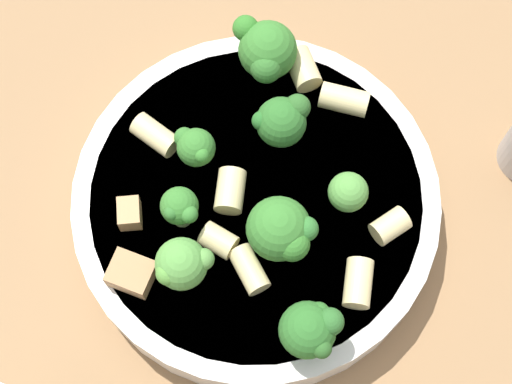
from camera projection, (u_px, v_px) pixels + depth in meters
ground_plane at (256, 216)px, 0.55m from camera, size 2.00×2.00×0.00m
pasta_bowl at (256, 205)px, 0.53m from camera, size 0.22×0.22×0.03m
broccoli_floret_0 at (261, 50)px, 0.52m from camera, size 0.04×0.04×0.04m
broccoli_floret_1 at (311, 329)px, 0.47m from camera, size 0.04×0.03×0.04m
broccoli_floret_2 at (180, 208)px, 0.49m from camera, size 0.02×0.02×0.03m
broccoli_floret_3 at (195, 147)px, 0.51m from camera, size 0.03×0.02×0.03m
broccoli_floret_4 at (182, 265)px, 0.48m from camera, size 0.03×0.03×0.04m
broccoli_floret_5 at (282, 231)px, 0.48m from camera, size 0.04×0.04×0.04m
broccoli_floret_6 at (282, 121)px, 0.51m from camera, size 0.03×0.03×0.04m
broccoli_floret_7 at (348, 195)px, 0.49m from camera, size 0.02×0.02×0.03m
rigatoni_0 at (155, 135)px, 0.52m from camera, size 0.03×0.03×0.02m
rigatoni_1 at (252, 270)px, 0.49m from camera, size 0.03×0.03×0.01m
rigatoni_2 at (358, 283)px, 0.49m from camera, size 0.02×0.03×0.02m
rigatoni_3 at (303, 69)px, 0.54m from camera, size 0.03×0.03×0.02m
rigatoni_4 at (344, 100)px, 0.53m from camera, size 0.03×0.02×0.02m
rigatoni_5 at (218, 240)px, 0.50m from camera, size 0.02×0.02×0.02m
rigatoni_6 at (390, 226)px, 0.50m from camera, size 0.03×0.03×0.02m
rigatoni_7 at (230, 198)px, 0.51m from camera, size 0.02×0.03×0.02m
chicken_chunk_0 at (130, 213)px, 0.51m from camera, size 0.02×0.02×0.01m
chicken_chunk_1 at (131, 273)px, 0.49m from camera, size 0.03×0.03×0.01m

